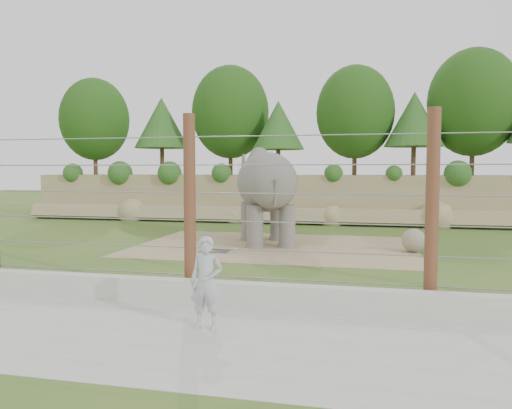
% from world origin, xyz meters
% --- Properties ---
extents(ground, '(90.00, 90.00, 0.00)m').
position_xyz_m(ground, '(0.00, 0.00, 0.00)').
color(ground, '#376022').
rests_on(ground, ground).
extents(back_embankment, '(30.00, 5.52, 8.77)m').
position_xyz_m(back_embankment, '(0.59, 12.68, 3.97)').
color(back_embankment, '#94845C').
rests_on(back_embankment, ground).
extents(dirt_patch, '(10.00, 7.00, 0.02)m').
position_xyz_m(dirt_patch, '(0.50, 3.00, 0.01)').
color(dirt_patch, '#978359').
rests_on(dirt_patch, ground).
extents(drain_grate, '(1.00, 0.60, 0.03)m').
position_xyz_m(drain_grate, '(-1.31, 1.37, 0.04)').
color(drain_grate, '#262628').
rests_on(drain_grate, dirt_patch).
extents(elephant, '(3.36, 4.85, 3.61)m').
position_xyz_m(elephant, '(0.06, 3.57, 1.81)').
color(elephant, slate).
rests_on(elephant, ground).
extents(stone_ball, '(0.80, 0.80, 0.80)m').
position_xyz_m(stone_ball, '(5.29, 2.73, 0.42)').
color(stone_ball, gray).
rests_on(stone_ball, dirt_patch).
extents(retaining_wall, '(26.00, 0.35, 0.50)m').
position_xyz_m(retaining_wall, '(0.00, -5.00, 0.25)').
color(retaining_wall, '#B2B1A6').
rests_on(retaining_wall, ground).
extents(walkway, '(26.00, 4.00, 0.01)m').
position_xyz_m(walkway, '(0.00, -7.00, 0.01)').
color(walkway, '#B2B1A6').
rests_on(walkway, ground).
extents(barrier_fence, '(20.26, 0.26, 4.00)m').
position_xyz_m(barrier_fence, '(0.00, -4.50, 2.00)').
color(barrier_fence, brown).
rests_on(barrier_fence, ground).
extents(zookeeper, '(0.59, 0.39, 1.63)m').
position_xyz_m(zookeeper, '(1.04, -6.51, 0.82)').
color(zookeeper, '#AFB4B9').
rests_on(zookeeper, walkway).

